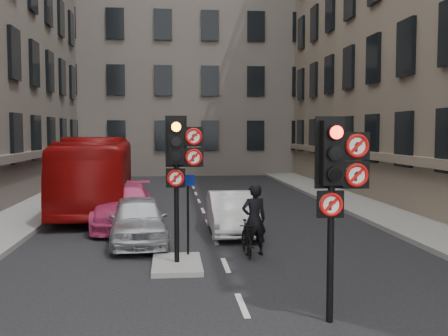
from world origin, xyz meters
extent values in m
cube|color=gray|center=(-7.20, 12.00, 0.08)|extent=(3.00, 50.00, 0.16)
cube|color=gray|center=(7.20, 12.00, 0.08)|extent=(3.00, 50.00, 0.16)
cube|color=gray|center=(-1.20, 5.00, 0.06)|extent=(1.20, 2.00, 0.12)
cube|color=#675E57|center=(0.00, 38.00, 10.00)|extent=(30.00, 14.00, 20.00)
cylinder|color=black|center=(1.40, 1.00, 1.20)|extent=(0.12, 0.12, 2.40)
cube|color=black|center=(1.40, 1.00, 2.95)|extent=(0.36, 0.28, 1.10)
cube|color=black|center=(1.40, 1.13, 2.95)|extent=(0.52, 0.03, 1.25)
cylinder|color=#FF1407|center=(1.40, 0.76, 3.30)|extent=(0.22, 0.01, 0.22)
cylinder|color=black|center=(1.40, 0.76, 2.95)|extent=(0.22, 0.01, 0.22)
cylinder|color=black|center=(1.40, 0.76, 2.60)|extent=(0.22, 0.01, 0.22)
cube|color=black|center=(1.82, 0.98, 3.07)|extent=(0.47, 0.05, 0.47)
cylinder|color=white|center=(1.82, 0.94, 3.07)|extent=(0.41, 0.02, 0.41)
torus|color=#BF0C0A|center=(1.82, 0.93, 3.07)|extent=(0.41, 0.06, 0.41)
cube|color=#BF0C0A|center=(1.82, 0.92, 3.07)|extent=(0.25, 0.01, 0.25)
cube|color=black|center=(1.82, 0.98, 2.57)|extent=(0.47, 0.05, 0.47)
cylinder|color=white|center=(1.82, 0.94, 2.57)|extent=(0.41, 0.02, 0.41)
torus|color=#BF0C0A|center=(1.82, 0.93, 2.57)|extent=(0.41, 0.06, 0.41)
cube|color=#BF0C0A|center=(1.82, 0.92, 2.57)|extent=(0.25, 0.01, 0.25)
cube|color=black|center=(1.38, 0.98, 2.07)|extent=(0.47, 0.05, 0.47)
cylinder|color=white|center=(1.38, 0.94, 2.07)|extent=(0.41, 0.02, 0.41)
torus|color=#BF0C0A|center=(1.38, 0.93, 2.07)|extent=(0.41, 0.06, 0.41)
cube|color=#BF0C0A|center=(1.38, 0.92, 2.07)|extent=(0.25, 0.01, 0.25)
cylinder|color=black|center=(-1.20, 5.00, 1.32)|extent=(0.12, 0.12, 2.40)
cube|color=black|center=(-1.20, 5.00, 3.07)|extent=(0.36, 0.28, 1.10)
cube|color=black|center=(-1.20, 5.13, 3.07)|extent=(0.52, 0.03, 1.25)
cylinder|color=orange|center=(-1.20, 4.75, 3.42)|extent=(0.22, 0.02, 0.22)
cylinder|color=black|center=(-1.20, 4.75, 3.07)|extent=(0.22, 0.02, 0.22)
cylinder|color=black|center=(-1.20, 4.75, 2.72)|extent=(0.22, 0.02, 0.22)
cube|color=black|center=(-0.78, 4.98, 3.19)|extent=(0.47, 0.05, 0.47)
cylinder|color=white|center=(-0.78, 4.94, 3.19)|extent=(0.41, 0.02, 0.41)
torus|color=#BF0C0A|center=(-0.78, 4.92, 3.19)|extent=(0.41, 0.06, 0.41)
cube|color=#BF0C0A|center=(-0.78, 4.92, 3.19)|extent=(0.25, 0.02, 0.25)
cube|color=black|center=(-0.78, 4.98, 2.69)|extent=(0.47, 0.05, 0.47)
cylinder|color=white|center=(-0.78, 4.94, 2.69)|extent=(0.41, 0.02, 0.41)
torus|color=#BF0C0A|center=(-0.78, 4.92, 2.69)|extent=(0.41, 0.06, 0.41)
cube|color=#BF0C0A|center=(-0.78, 4.92, 2.69)|extent=(0.25, 0.02, 0.25)
cube|color=black|center=(-1.22, 4.98, 2.19)|extent=(0.47, 0.05, 0.47)
cylinder|color=white|center=(-1.22, 4.94, 2.19)|extent=(0.41, 0.02, 0.41)
torus|color=#BF0C0A|center=(-1.22, 4.92, 2.19)|extent=(0.41, 0.06, 0.41)
cube|color=#BF0C0A|center=(-1.22, 4.92, 2.19)|extent=(0.25, 0.02, 0.25)
imported|color=#B2B4BA|center=(-2.30, 7.79, 0.70)|extent=(2.01, 4.25, 1.40)
imported|color=silver|center=(0.63, 9.12, 0.66)|extent=(1.43, 4.04, 1.33)
imported|color=#CE3C75|center=(-2.93, 10.57, 0.72)|extent=(2.18, 5.06, 1.45)
imported|color=maroon|center=(-4.45, 14.97, 1.54)|extent=(3.13, 11.14, 3.07)
imported|color=black|center=(0.67, 6.00, 0.47)|extent=(0.46, 1.56, 0.93)
imported|color=black|center=(0.87, 6.00, 0.96)|extent=(0.79, 0.61, 1.93)
cylinder|color=black|center=(-0.90, 5.75, 1.14)|extent=(0.06, 0.06, 2.04)
cube|color=navy|center=(-0.90, 5.70, 2.06)|extent=(0.35, 0.16, 0.29)
camera|label=1|loc=(-1.35, -7.68, 3.32)|focal=42.00mm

